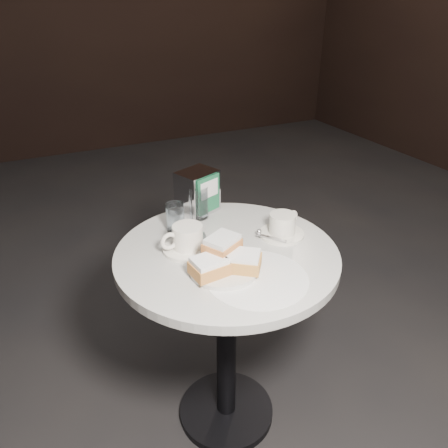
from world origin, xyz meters
TOP-DOWN VIEW (x-y plane):
  - ground at (0.00, 0.00)m, footprint 7.00×7.00m
  - cafe_table at (0.00, 0.00)m, footprint 0.70×0.70m
  - sugar_spill at (0.01, -0.17)m, footprint 0.33×0.33m
  - beignet_plate at (-0.06, -0.10)m, footprint 0.23×0.23m
  - coffee_cup_left at (-0.11, 0.06)m, footprint 0.17×0.17m
  - coffee_cup_right at (0.21, 0.01)m, footprint 0.19×0.19m
  - water_glass_left at (-0.10, 0.20)m, footprint 0.06×0.06m
  - water_glass_right at (0.01, 0.25)m, footprint 0.09×0.09m
  - napkin_dispenser at (0.03, 0.30)m, footprint 0.16×0.15m

SIDE VIEW (x-z plane):
  - ground at x=0.00m, z-range 0.00..0.00m
  - cafe_table at x=0.00m, z-range 0.17..0.92m
  - sugar_spill at x=0.01m, z-range 0.74..0.75m
  - coffee_cup_right at x=0.21m, z-range 0.74..0.82m
  - beignet_plate at x=-0.06m, z-range 0.73..0.83m
  - coffee_cup_left at x=-0.11m, z-range 0.74..0.82m
  - water_glass_left at x=-0.10m, z-range 0.74..0.84m
  - water_glass_right at x=0.01m, z-range 0.74..0.86m
  - napkin_dispenser at x=0.03m, z-range 0.75..0.90m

